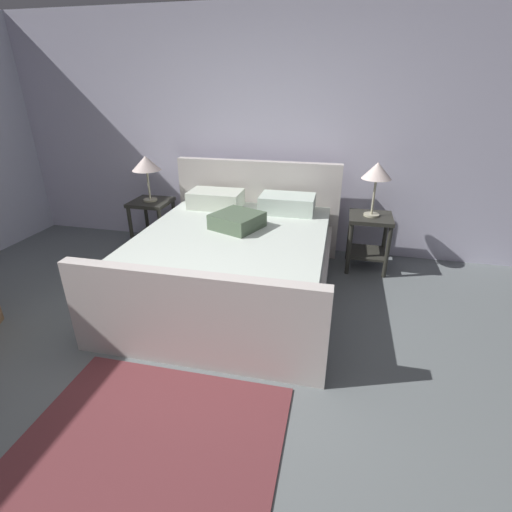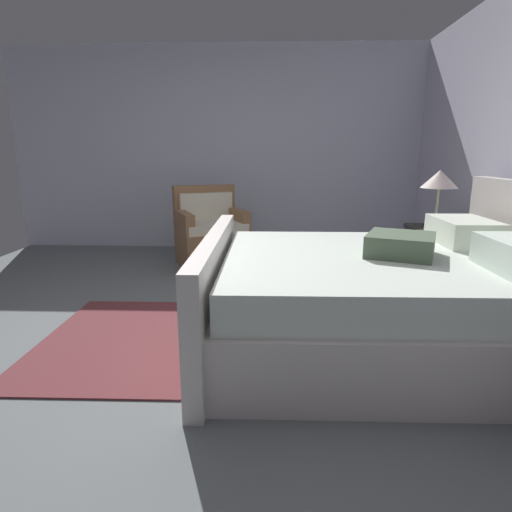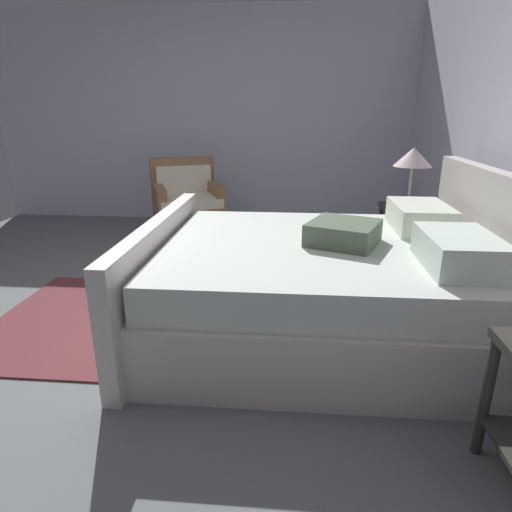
# 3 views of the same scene
# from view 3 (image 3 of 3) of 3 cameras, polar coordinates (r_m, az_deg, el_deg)

# --- Properties ---
(ground_plane) EXTENTS (5.98, 5.32, 0.02)m
(ground_plane) POSITION_cam_3_polar(r_m,az_deg,el_deg) (3.34, -17.58, -7.72)
(ground_plane) COLOR slate
(wall_side_left) EXTENTS (0.12, 5.44, 2.62)m
(wall_side_left) POSITION_cam_3_polar(r_m,az_deg,el_deg) (5.93, -7.24, 17.39)
(wall_side_left) COLOR silver
(wall_side_left) RESTS_ON ground
(bed) EXTENTS (1.88, 2.21, 1.08)m
(bed) POSITION_cam_3_polar(r_m,az_deg,el_deg) (2.90, 8.89, -3.54)
(bed) COLOR silver
(bed) RESTS_ON ground
(nightstand_left) EXTENTS (0.44, 0.44, 0.60)m
(nightstand_left) POSITION_cam_3_polar(r_m,az_deg,el_deg) (4.18, 18.91, 3.47)
(nightstand_left) COLOR #2D2D26
(nightstand_left) RESTS_ON ground
(table_lamp_left) EXTENTS (0.32, 0.32, 0.52)m
(table_lamp_left) POSITION_cam_3_polar(r_m,az_deg,el_deg) (4.07, 19.83, 11.87)
(table_lamp_left) COLOR #B7B293
(table_lamp_left) RESTS_ON nightstand_left
(armchair) EXTENTS (0.96, 0.95, 0.90)m
(armchair) POSITION_cam_3_polar(r_m,az_deg,el_deg) (5.01, -8.91, 6.02)
(armchair) COLOR #916946
(armchair) RESTS_ON ground
(area_rug) EXTENTS (1.49, 1.11, 0.01)m
(area_rug) POSITION_cam_3_polar(r_m,az_deg,el_deg) (3.41, -22.41, -7.50)
(area_rug) COLOR brown
(area_rug) RESTS_ON ground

